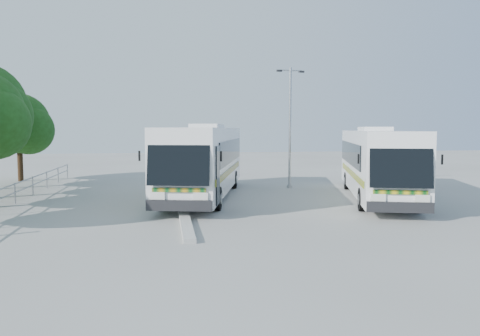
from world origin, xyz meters
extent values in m
plane|color=#A2A29D|center=(0.00, 0.00, 0.00)|extent=(100.00, 100.00, 0.00)
cube|color=#B2B2AD|center=(-2.30, 2.00, 0.07)|extent=(0.40, 16.00, 0.15)
cylinder|color=gray|center=(-10.00, 4.00, 0.95)|extent=(0.06, 22.00, 0.06)
cylinder|color=gray|center=(-10.00, 4.00, 0.55)|extent=(0.06, 22.00, 0.06)
cylinder|color=gray|center=(-10.00, 14.00, 0.50)|extent=(0.06, 0.06, 1.00)
cylinder|color=#382314|center=(-12.70, 13.30, 1.39)|extent=(0.36, 0.36, 2.77)
sphere|color=#1A3D10|center=(-12.70, 13.30, 3.91)|extent=(4.03, 4.03, 4.03)
sphere|color=#1A3D10|center=(-11.94, 12.80, 3.46)|extent=(3.28, 3.28, 3.28)
sphere|color=#1A3D10|center=(-13.33, 13.93, 4.41)|extent=(3.02, 3.02, 3.02)
cube|color=silver|center=(-1.00, 4.01, 1.97)|extent=(5.56, 12.89, 3.21)
cube|color=black|center=(-2.51, -2.15, 2.37)|extent=(2.47, 1.04, 2.04)
cube|color=black|center=(-2.15, 4.94, 2.37)|extent=(2.45, 9.83, 1.16)
cube|color=black|center=(0.45, 4.31, 2.37)|extent=(2.45, 9.83, 1.16)
cube|color=#0B5220|center=(-2.38, 4.02, 1.37)|extent=(2.63, 10.64, 0.29)
cylinder|color=black|center=(-3.13, 0.31, 0.53)|extent=(0.56, 1.10, 1.05)
cylinder|color=black|center=(-0.82, -0.26, 0.53)|extent=(0.56, 1.10, 1.05)
cylinder|color=black|center=(-1.30, 7.77, 0.53)|extent=(0.56, 1.10, 1.05)
cylinder|color=black|center=(1.01, 7.20, 0.53)|extent=(0.56, 1.10, 1.05)
cube|color=white|center=(7.56, 2.06, 1.89)|extent=(5.97, 12.31, 3.08)
cube|color=black|center=(5.77, -3.76, 2.27)|extent=(2.35, 1.12, 1.96)
cube|color=black|center=(6.52, 3.01, 2.27)|extent=(2.89, 9.27, 1.11)
cube|color=black|center=(8.96, 2.26, 2.27)|extent=(2.89, 9.27, 1.11)
cube|color=#0B5117|center=(6.24, 2.15, 1.31)|extent=(3.11, 10.04, 0.28)
cylinder|color=black|center=(5.32, -1.37, 0.50)|extent=(0.59, 1.05, 1.01)
cylinder|color=black|center=(7.50, -2.04, 0.50)|extent=(0.59, 1.05, 1.01)
cylinder|color=black|center=(7.48, 5.67, 0.50)|extent=(0.59, 1.05, 1.01)
cylinder|color=black|center=(9.66, 5.00, 0.50)|extent=(0.59, 1.05, 1.01)
cylinder|color=#95989D|center=(4.34, 6.90, 3.57)|extent=(0.16, 0.16, 7.14)
cylinder|color=#95989D|center=(4.34, 6.90, 6.96)|extent=(1.42, 0.30, 0.07)
cube|color=black|center=(3.63, 6.79, 6.91)|extent=(0.33, 0.21, 0.11)
cube|color=black|center=(5.04, 7.02, 6.91)|extent=(0.33, 0.21, 0.11)
camera|label=1|loc=(-3.02, -20.14, 3.52)|focal=35.00mm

